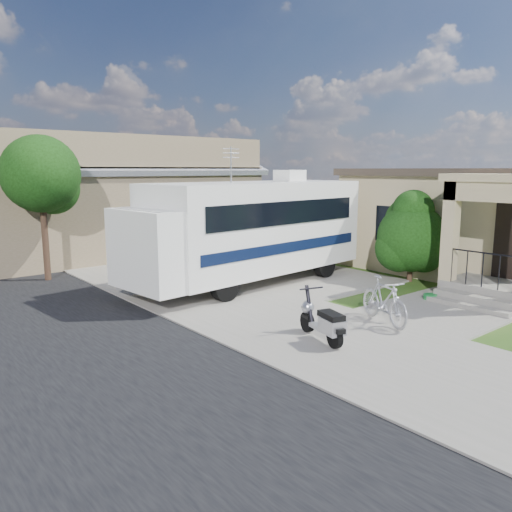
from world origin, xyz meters
TOP-DOWN VIEW (x-y plane):
  - ground at (0.00, 0.00)m, footprint 120.00×120.00m
  - sidewalk_slab at (-1.00, 10.00)m, footprint 4.00×80.00m
  - driveway_slab at (1.50, 4.50)m, footprint 7.00×6.00m
  - walk_slab at (3.00, -1.00)m, footprint 4.00×3.00m
  - house at (8.88, 1.43)m, footprint 9.47×7.80m
  - warehouse at (0.00, 13.97)m, footprint 12.50×8.40m
  - street_tree_a at (-3.70, 9.05)m, footprint 2.44×2.40m
  - motorhome at (0.84, 4.47)m, footprint 8.21×3.26m
  - shrub at (5.10, 1.62)m, footprint 2.36×2.25m
  - scooter at (-1.35, -0.69)m, footprint 0.74×1.54m
  - bicycle at (0.61, -0.72)m, footprint 1.07×1.82m
  - garden_hose at (3.37, -0.21)m, footprint 0.36×0.36m

SIDE VIEW (x-z plane):
  - ground at x=0.00m, z-range 0.00..0.00m
  - driveway_slab at x=1.50m, z-range 0.00..0.05m
  - walk_slab at x=3.00m, z-range 0.00..0.05m
  - sidewalk_slab at x=-1.00m, z-range 0.00..0.06m
  - garden_hose at x=3.37m, z-range 0.00..0.16m
  - scooter at x=-1.35m, z-range -0.05..0.98m
  - bicycle at x=0.61m, z-range 0.00..1.06m
  - shrub at x=5.10m, z-range 0.03..2.93m
  - motorhome at x=0.84m, z-range -0.29..3.81m
  - house at x=8.88m, z-range 0.00..3.55m
  - warehouse at x=0.00m, z-range -0.53..4.51m
  - street_tree_a at x=-3.70m, z-range 0.96..5.54m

